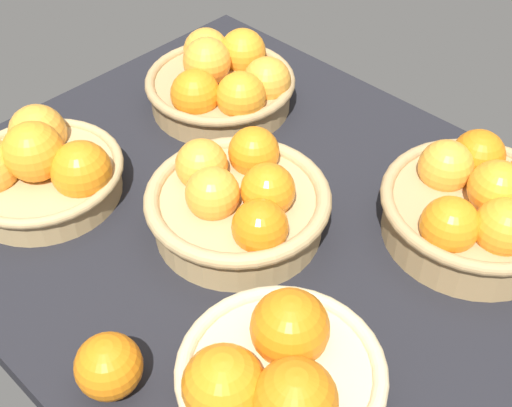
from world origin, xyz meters
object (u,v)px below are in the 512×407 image
(basket_center, at_px, (238,201))
(loose_orange_front_gap, at_px, (109,366))
(basket_far_right, at_px, (39,168))
(basket_near_right, at_px, (223,82))
(basket_far_left, at_px, (276,376))
(basket_near_left, at_px, (478,206))

(basket_center, height_order, loose_orange_front_gap, basket_center)
(basket_far_right, xyz_separation_m, basket_near_right, (-0.03, -0.32, 0.00))
(basket_near_right, distance_m, loose_orange_front_gap, 0.52)
(basket_far_left, bearing_deg, basket_center, -36.14)
(basket_center, relative_size, loose_orange_front_gap, 3.33)
(basket_far_right, height_order, basket_far_left, basket_far_right)
(basket_near_left, relative_size, loose_orange_front_gap, 3.41)
(basket_center, distance_m, basket_near_right, 0.28)
(basket_far_left, distance_m, loose_orange_front_gap, 0.17)
(basket_far_left, distance_m, basket_near_left, 0.36)
(basket_far_right, relative_size, basket_near_left, 0.92)
(loose_orange_front_gap, bearing_deg, basket_near_left, -108.08)
(basket_center, xyz_separation_m, basket_far_left, (-0.21, 0.15, -0.00))
(basket_far_right, relative_size, loose_orange_front_gap, 3.12)
(basket_near_left, bearing_deg, basket_center, 42.28)
(basket_far_right, distance_m, basket_near_left, 0.58)
(basket_near_left, bearing_deg, loose_orange_front_gap, 71.92)
(basket_near_right, bearing_deg, basket_far_right, 84.80)
(basket_near_right, bearing_deg, loose_orange_front_gap, 123.13)
(basket_near_left, distance_m, basket_near_right, 0.44)
(basket_far_left, xyz_separation_m, loose_orange_front_gap, (0.14, 0.11, -0.01))
(basket_center, bearing_deg, basket_far_left, 143.86)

